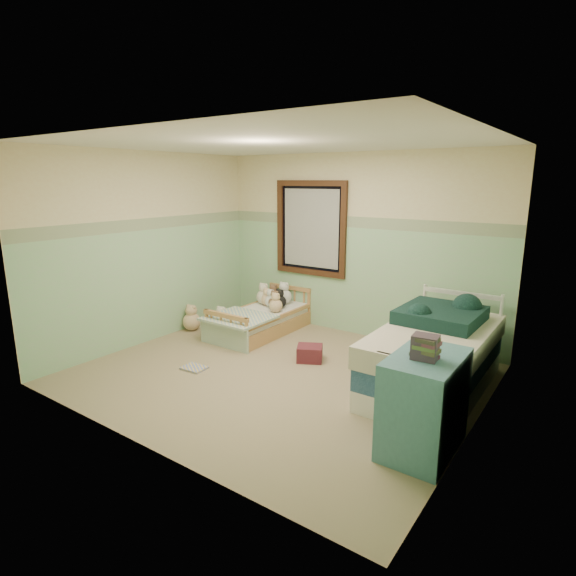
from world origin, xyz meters
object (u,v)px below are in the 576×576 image
Objects in this scene: red_pillow at (310,353)px; floor_book at (194,368)px; twin_bed_frame at (432,380)px; dresser at (424,403)px; toddler_bed_frame at (261,325)px; plush_floor_cream at (222,323)px; plush_floor_tan at (192,322)px.

red_pillow is 1.38m from floor_book.
twin_bed_frame is 1.47m from red_pillow.
toddler_bed_frame is at bearing 151.70° from dresser.
dresser is (3.40, -1.27, 0.28)m from plush_floor_cream.
plush_floor_tan is at bearing -149.38° from toddler_bed_frame.
plush_floor_tan reaches higher than floor_book.
toddler_bed_frame is 1.51m from floor_book.
red_pillow is (-1.76, 1.06, -0.31)m from dresser.
twin_bed_frame is (2.62, -0.44, 0.01)m from toddler_bed_frame.
plush_floor_cream is 0.91× the size of floor_book.
red_pillow is (1.64, -0.21, -0.03)m from plush_floor_cream.
toddler_bed_frame is at bearing 31.22° from plush_floor_cream.
red_pillow is at bearing -177.31° from twin_bed_frame.
floor_book is (1.07, -0.98, -0.12)m from plush_floor_tan.
plush_floor_cream is 3.11m from twin_bed_frame.
toddler_bed_frame is at bearing 30.62° from plush_floor_tan.
plush_floor_tan is (-0.38, -0.22, 0.01)m from plush_floor_cream.
twin_bed_frame is at bearing 1.26° from plush_floor_tan.
dresser is 2.94× the size of floor_book.
floor_book is (0.20, -1.50, -0.08)m from toddler_bed_frame.
twin_bed_frame reaches higher than toddler_bed_frame.
dresser is at bearing -31.11° from red_pillow.
plush_floor_tan is at bearing -179.77° from red_pillow.
twin_bed_frame is 2.33× the size of dresser.
red_pillow is at bearing -7.34° from plush_floor_cream.
plush_floor_cream is 1.39m from floor_book.
red_pillow is (1.16, -0.51, -0.00)m from toddler_bed_frame.
toddler_bed_frame is 5.08× the size of red_pillow.
plush_floor_cream is 0.96× the size of plush_floor_tan.
dresser is (2.91, -1.57, 0.30)m from toddler_bed_frame.
floor_book is (-2.71, 0.07, -0.39)m from dresser.
floor_book is (0.69, -1.20, -0.11)m from plush_floor_cream.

